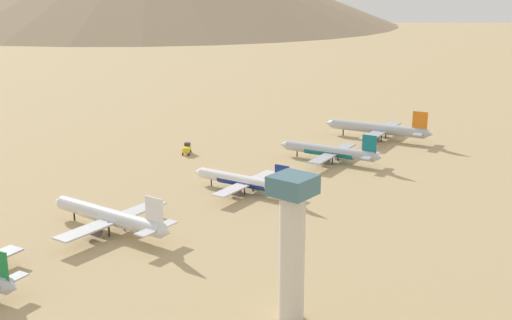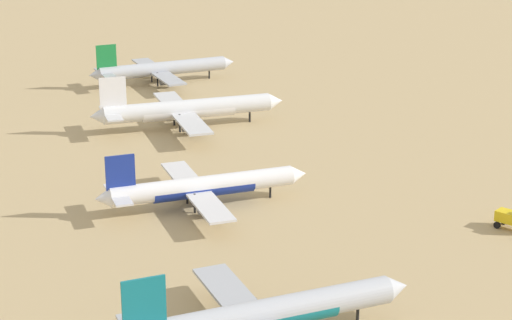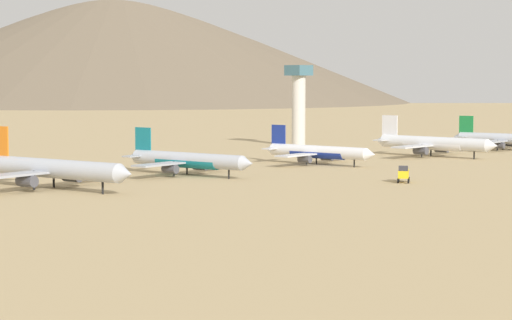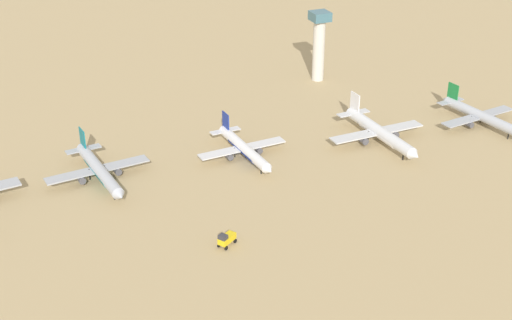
% 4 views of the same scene
% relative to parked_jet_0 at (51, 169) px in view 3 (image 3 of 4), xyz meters
% --- Properties ---
extents(ground_plane, '(1800.00, 1800.00, 0.00)m').
position_rel_parked_jet_0_xyz_m(ground_plane, '(3.23, 85.65, -4.37)').
color(ground_plane, tan).
extents(parked_jet_0, '(44.97, 36.75, 12.99)m').
position_rel_parked_jet_0_xyz_m(parked_jet_0, '(0.00, 0.00, 0.00)').
color(parked_jet_0, '#B2B7C1').
rests_on(parked_jet_0, ground).
extents(parked_jet_1, '(39.18, 31.97, 11.31)m').
position_rel_parked_jet_0_xyz_m(parked_jet_1, '(-2.34, 40.52, -0.61)').
color(parked_jet_1, '#B2B7C1').
rests_on(parked_jet_1, ground).
extents(parked_jet_2, '(36.62, 29.80, 10.55)m').
position_rel_parked_jet_0_xyz_m(parked_jet_2, '(-0.14, 86.23, -0.86)').
color(parked_jet_2, white).
rests_on(parked_jet_2, ground).
extents(parked_jet_3, '(42.24, 34.30, 12.18)m').
position_rel_parked_jet_0_xyz_m(parked_jet_3, '(6.22, 132.04, -0.32)').
color(parked_jet_3, silver).
rests_on(parked_jet_3, ground).
extents(parked_jet_4, '(38.40, 31.38, 11.09)m').
position_rel_parked_jet_0_xyz_m(parked_jet_4, '(7.49, 172.24, -0.64)').
color(parked_jet_4, '#B2B7C1').
rests_on(parked_jet_4, ground).
extents(service_truck, '(5.03, 5.67, 3.90)m').
position_rel_parked_jet_0_xyz_m(service_truck, '(44.95, 63.93, -2.30)').
color(service_truck, yellow).
rests_on(service_truck, ground).
extents(control_tower, '(7.20, 7.20, 28.27)m').
position_rel_parked_jet_0_xyz_m(control_tower, '(-55.42, 140.17, 11.45)').
color(control_tower, beige).
rests_on(control_tower, ground).
extents(desert_hill_2, '(615.07, 615.07, 126.80)m').
position_rel_parked_jet_0_xyz_m(desert_hill_2, '(-670.80, 541.00, 59.03)').
color(desert_hill_2, '#70604C').
rests_on(desert_hill_2, ground).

